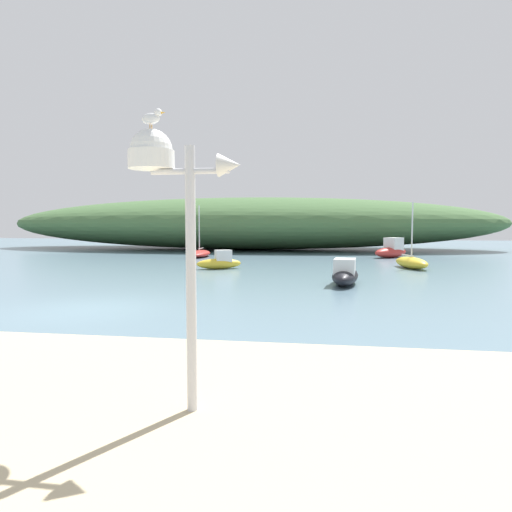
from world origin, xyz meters
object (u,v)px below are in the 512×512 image
object	(u,v)px
mast_structure	(165,178)
sailboat_near_shore	(411,262)
motorboat_outer_mooring	(220,262)
sailboat_inner_mooring	(199,253)
motorboat_by_sandbar	(345,274)
motorboat_west_reach	(391,250)
seagull_on_radar	(152,117)

from	to	relation	value
mast_structure	sailboat_near_shore	bearing A→B (deg)	71.99
motorboat_outer_mooring	sailboat_inner_mooring	distance (m)	9.11
motorboat_outer_mooring	sailboat_inner_mooring	xyz separation A→B (m)	(-3.55, 8.39, -0.12)
motorboat_outer_mooring	motorboat_by_sandbar	distance (m)	8.37
sailboat_near_shore	motorboat_west_reach	xyz separation A→B (m)	(0.11, 8.08, 0.21)
sailboat_near_shore	motorboat_west_reach	size ratio (longest dim) A/B	1.12
sailboat_near_shore	motorboat_by_sandbar	bearing A→B (deg)	-118.30
seagull_on_radar	sailboat_near_shore	world-z (taller)	seagull_on_radar
seagull_on_radar	sailboat_inner_mooring	bearing A→B (deg)	104.89
seagull_on_radar	motorboat_west_reach	xyz separation A→B (m)	(6.87, 28.42, -3.10)
motorboat_outer_mooring	sailboat_inner_mooring	bearing A→B (deg)	112.95
motorboat_west_reach	motorboat_by_sandbar	bearing A→B (deg)	-104.72
motorboat_outer_mooring	sailboat_inner_mooring	world-z (taller)	sailboat_inner_mooring
motorboat_west_reach	motorboat_by_sandbar	size ratio (longest dim) A/B	0.93
mast_structure	motorboat_outer_mooring	world-z (taller)	mast_structure
sailboat_near_shore	motorboat_west_reach	bearing A→B (deg)	89.19
motorboat_outer_mooring	motorboat_by_sandbar	bearing A→B (deg)	-39.95
sailboat_inner_mooring	motorboat_by_sandbar	size ratio (longest dim) A/B	1.15
mast_structure	motorboat_by_sandbar	xyz separation A→B (m)	(2.69, 13.06, -2.52)
motorboat_west_reach	motorboat_by_sandbar	xyz separation A→B (m)	(-4.03, -15.36, -0.11)
mast_structure	sailboat_near_shore	distance (m)	21.54
seagull_on_radar	sailboat_near_shore	size ratio (longest dim) A/B	0.09
motorboat_west_reach	sailboat_inner_mooring	xyz separation A→B (m)	(-14.00, -1.59, -0.27)
sailboat_near_shore	motorboat_west_reach	world-z (taller)	sailboat_near_shore
sailboat_near_shore	sailboat_inner_mooring	world-z (taller)	sailboat_inner_mooring
motorboat_by_sandbar	motorboat_outer_mooring	bearing A→B (deg)	140.05
mast_structure	motorboat_west_reach	xyz separation A→B (m)	(6.72, 28.41, -2.41)
motorboat_outer_mooring	sailboat_near_shore	xyz separation A→B (m)	(10.34, 1.90, -0.06)
sailboat_inner_mooring	mast_structure	bearing A→B (deg)	-74.82
mast_structure	seagull_on_radar	distance (m)	0.71
motorboat_outer_mooring	sailboat_near_shore	distance (m)	10.51
mast_structure	sailboat_inner_mooring	xyz separation A→B (m)	(-7.28, 26.82, -2.68)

